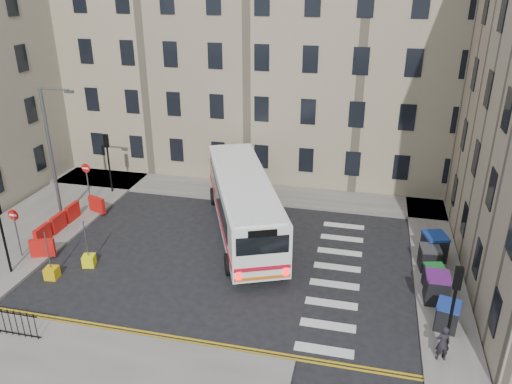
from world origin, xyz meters
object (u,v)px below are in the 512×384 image
at_px(wheelie_bin_a, 447,316).
at_px(pedestrian, 443,343).
at_px(wheelie_bin_b, 437,288).
at_px(bollard_yellow, 89,261).
at_px(bollard_chevron, 52,273).
at_px(streetlamp, 51,154).
at_px(wheelie_bin_e, 434,246).
at_px(wheelie_bin_d, 429,258).
at_px(bus, 243,201).
at_px(wheelie_bin_c, 435,278).

bearing_deg(wheelie_bin_a, pedestrian, -87.09).
xyz_separation_m(wheelie_bin_b, bollard_yellow, (-17.19, -0.72, -0.53)).
xyz_separation_m(pedestrian, bollard_chevron, (-18.22, 1.78, -0.62)).
height_order(streetlamp, bollard_chevron, streetlamp).
bearing_deg(bollard_yellow, wheelie_bin_e, 14.84).
xyz_separation_m(pedestrian, bollard_yellow, (-17.04, 3.26, -0.62)).
distance_m(wheelie_bin_d, wheelie_bin_e, 1.15).
height_order(wheelie_bin_e, bollard_yellow, wheelie_bin_e).
distance_m(bus, wheelie_bin_e, 10.64).
distance_m(bus, pedestrian, 13.46).
bearing_deg(wheelie_bin_c, bollard_yellow, 171.24).
bearing_deg(streetlamp, pedestrian, -19.59).
relative_size(wheelie_bin_b, wheelie_bin_c, 1.10).
bearing_deg(wheelie_bin_c, streetlamp, 158.51).
relative_size(wheelie_bin_c, pedestrian, 0.80).
bearing_deg(bollard_chevron, wheelie_bin_a, 0.91).
height_order(wheelie_bin_a, bollard_yellow, wheelie_bin_a).
height_order(bus, wheelie_bin_d, bus).
relative_size(streetlamp, bollard_yellow, 13.57).
xyz_separation_m(wheelie_bin_a, wheelie_bin_c, (-0.26, 2.91, -0.02)).
xyz_separation_m(bus, wheelie_bin_a, (10.59, -6.67, -1.21)).
xyz_separation_m(bus, bollard_yellow, (-6.86, -5.49, -1.66)).
xyz_separation_m(streetlamp, bollard_yellow, (4.43, -4.38, -4.04)).
bearing_deg(wheelie_bin_e, wheelie_bin_c, -110.37).
bearing_deg(bollard_chevron, wheelie_bin_b, 6.82).
bearing_deg(wheelie_bin_b, bus, 154.26).
bearing_deg(wheelie_bin_a, bus, 162.06).
bearing_deg(bus, wheelie_bin_c, -42.78).
relative_size(bus, wheelie_bin_d, 10.25).
relative_size(bus, wheelie_bin_e, 8.21).
relative_size(bollard_yellow, bollard_chevron, 1.00).
bearing_deg(wheelie_bin_d, wheelie_bin_b, -94.32).
bearing_deg(pedestrian, bollard_yellow, -23.11).
xyz_separation_m(bus, pedestrian, (10.18, -8.75, -1.03)).
xyz_separation_m(wheelie_bin_b, wheelie_bin_d, (-0.10, 2.79, -0.07)).
distance_m(bus, wheelie_bin_c, 11.07).
xyz_separation_m(wheelie_bin_a, wheelie_bin_b, (-0.27, 1.90, 0.09)).
height_order(wheelie_bin_c, bollard_chevron, wheelie_bin_c).
distance_m(streetlamp, wheelie_bin_c, 22.08).
relative_size(wheelie_bin_e, bollard_chevron, 2.55).
relative_size(bus, pedestrian, 8.12).
height_order(wheelie_bin_a, wheelie_bin_e, wheelie_bin_e).
bearing_deg(wheelie_bin_a, wheelie_bin_d, 108.76).
bearing_deg(wheelie_bin_d, bollard_yellow, -174.77).
distance_m(bus, bollard_chevron, 10.77).
distance_m(wheelie_bin_c, wheelie_bin_e, 2.89).
xyz_separation_m(bus, wheelie_bin_c, (10.34, -3.76, -1.23)).
xyz_separation_m(streetlamp, wheelie_bin_c, (21.62, -2.65, -3.61)).
distance_m(streetlamp, wheelie_bin_a, 22.86).
bearing_deg(wheelie_bin_d, wheelie_bin_a, -91.88).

